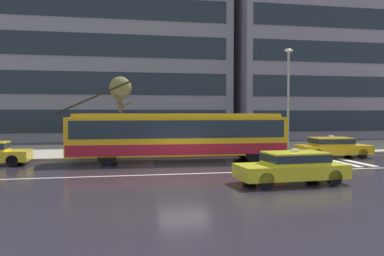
% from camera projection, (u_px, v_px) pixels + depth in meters
% --- Properties ---
extents(ground_plane, '(160.00, 160.00, 0.00)m').
position_uv_depth(ground_plane, '(184.00, 170.00, 19.08)').
color(ground_plane, '#252029').
extents(sidewalk_slab, '(80.00, 10.00, 0.14)m').
position_uv_depth(sidewalk_slab, '(162.00, 149.00, 28.85)').
color(sidewalk_slab, gray).
rests_on(sidewalk_slab, ground_plane).
extents(crosswalk_stripe_edge_near, '(0.44, 4.40, 0.01)m').
position_uv_depth(crosswalk_stripe_edge_near, '(309.00, 162.00, 21.91)').
color(crosswalk_stripe_edge_near, beige).
rests_on(crosswalk_stripe_edge_near, ground_plane).
extents(crosswalk_stripe_inner_a, '(0.44, 4.40, 0.01)m').
position_uv_depth(crosswalk_stripe_inner_a, '(323.00, 162.00, 22.08)').
color(crosswalk_stripe_inner_a, beige).
rests_on(crosswalk_stripe_inner_a, ground_plane).
extents(crosswalk_stripe_center, '(0.44, 4.40, 0.01)m').
position_uv_depth(crosswalk_stripe_center, '(338.00, 162.00, 22.24)').
color(crosswalk_stripe_center, beige).
rests_on(crosswalk_stripe_center, ground_plane).
extents(crosswalk_stripe_inner_b, '(0.44, 4.40, 0.01)m').
position_uv_depth(crosswalk_stripe_inner_b, '(352.00, 161.00, 22.41)').
color(crosswalk_stripe_inner_b, beige).
rests_on(crosswalk_stripe_inner_b, ground_plane).
extents(lane_centre_line, '(72.00, 0.14, 0.01)m').
position_uv_depth(lane_centre_line, '(188.00, 174.00, 17.90)').
color(lane_centre_line, silver).
rests_on(lane_centre_line, ground_plane).
extents(trolleybus, '(13.05, 2.89, 4.72)m').
position_uv_depth(trolleybus, '(178.00, 135.00, 22.36)').
color(trolleybus, gold).
rests_on(trolleybus, ground_plane).
extents(taxi_ahead_of_bus, '(4.50, 1.91, 1.39)m').
position_uv_depth(taxi_ahead_of_bus, '(333.00, 146.00, 24.35)').
color(taxi_ahead_of_bus, yellow).
rests_on(taxi_ahead_of_bus, ground_plane).
extents(taxi_oncoming_near, '(4.46, 1.99, 1.39)m').
position_uv_depth(taxi_oncoming_near, '(292.00, 166.00, 15.46)').
color(taxi_oncoming_near, yellow).
rests_on(taxi_oncoming_near, ground_plane).
extents(bus_shelter, '(4.13, 1.76, 2.58)m').
position_uv_depth(bus_shelter, '(127.00, 124.00, 25.64)').
color(bus_shelter, gray).
rests_on(bus_shelter, sidewalk_slab).
extents(pedestrian_at_shelter, '(0.49, 0.49, 1.67)m').
position_uv_depth(pedestrian_at_shelter, '(157.00, 139.00, 24.95)').
color(pedestrian_at_shelter, '#2A2B24').
rests_on(pedestrian_at_shelter, sidewalk_slab).
extents(pedestrian_approaching_curb, '(0.47, 0.47, 1.67)m').
position_uv_depth(pedestrian_approaching_curb, '(97.00, 138.00, 25.47)').
color(pedestrian_approaching_curb, black).
rests_on(pedestrian_approaching_curb, sidewalk_slab).
extents(street_lamp, '(0.60, 0.32, 6.98)m').
position_uv_depth(street_lamp, '(288.00, 92.00, 26.11)').
color(street_lamp, '#91929B').
rests_on(street_lamp, sidewalk_slab).
extents(street_tree_bare, '(1.56, 1.53, 5.16)m').
position_uv_depth(street_tree_bare, '(120.00, 90.00, 26.58)').
color(street_tree_bare, brown).
rests_on(street_tree_bare, sidewalk_slab).
extents(office_tower_corner_left, '(27.13, 11.06, 18.71)m').
position_uv_depth(office_tower_corner_left, '(101.00, 53.00, 42.21)').
color(office_tower_corner_left, gray).
rests_on(office_tower_corner_left, ground_plane).
extents(office_tower_corner_right, '(22.47, 10.98, 25.48)m').
position_uv_depth(office_tower_corner_right, '(322.00, 28.00, 45.45)').
color(office_tower_corner_right, gray).
rests_on(office_tower_corner_right, ground_plane).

